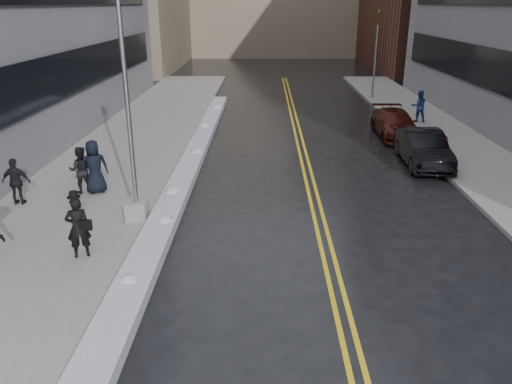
{
  "coord_description": "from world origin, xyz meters",
  "views": [
    {
      "loc": [
        0.71,
        -12.42,
        6.58
      ],
      "look_at": [
        0.46,
        1.46,
        1.3
      ],
      "focal_mm": 35.0,
      "sensor_mm": 36.0,
      "label": 1
    }
  ],
  "objects_px": {
    "pedestrian_b": "(81,170)",
    "lamppost": "(131,147)",
    "pedestrian_east": "(419,106)",
    "fire_hydrant": "(444,143)",
    "pedestrian_fedora": "(78,227)",
    "car_black": "(423,148)",
    "pedestrian_c": "(94,167)",
    "traffic_signal": "(376,51)",
    "car_maroon": "(395,124)",
    "pedestrian_d": "(16,182)"
  },
  "relations": [
    {
      "from": "fire_hydrant",
      "to": "pedestrian_d",
      "type": "distance_m",
      "value": 17.97
    },
    {
      "from": "fire_hydrant",
      "to": "pedestrian_c",
      "type": "bearing_deg",
      "value": -158.53
    },
    {
      "from": "car_black",
      "to": "car_maroon",
      "type": "xyz_separation_m",
      "value": [
        0.0,
        4.91,
        -0.07
      ]
    },
    {
      "from": "pedestrian_d",
      "to": "car_maroon",
      "type": "bearing_deg",
      "value": -147.11
    },
    {
      "from": "pedestrian_d",
      "to": "pedestrian_east",
      "type": "height_order",
      "value": "pedestrian_east"
    },
    {
      "from": "lamppost",
      "to": "traffic_signal",
      "type": "distance_m",
      "value": 24.98
    },
    {
      "from": "traffic_signal",
      "to": "pedestrian_c",
      "type": "bearing_deg",
      "value": -125.17
    },
    {
      "from": "car_black",
      "to": "car_maroon",
      "type": "distance_m",
      "value": 4.91
    },
    {
      "from": "pedestrian_c",
      "to": "car_maroon",
      "type": "height_order",
      "value": "pedestrian_c"
    },
    {
      "from": "fire_hydrant",
      "to": "pedestrian_fedora",
      "type": "distance_m",
      "value": 16.88
    },
    {
      "from": "lamppost",
      "to": "traffic_signal",
      "type": "bearing_deg",
      "value": 61.79
    },
    {
      "from": "pedestrian_fedora",
      "to": "lamppost",
      "type": "bearing_deg",
      "value": -129.29
    },
    {
      "from": "pedestrian_b",
      "to": "car_maroon",
      "type": "distance_m",
      "value": 16.03
    },
    {
      "from": "fire_hydrant",
      "to": "pedestrian_east",
      "type": "relative_size",
      "value": 0.41
    },
    {
      "from": "fire_hydrant",
      "to": "car_maroon",
      "type": "relative_size",
      "value": 0.16
    },
    {
      "from": "pedestrian_c",
      "to": "pedestrian_fedora",
      "type": "bearing_deg",
      "value": 78.55
    },
    {
      "from": "pedestrian_b",
      "to": "car_black",
      "type": "distance_m",
      "value": 13.92
    },
    {
      "from": "car_black",
      "to": "traffic_signal",
      "type": "bearing_deg",
      "value": 88.07
    },
    {
      "from": "pedestrian_b",
      "to": "car_black",
      "type": "relative_size",
      "value": 0.37
    },
    {
      "from": "fire_hydrant",
      "to": "pedestrian_d",
      "type": "relative_size",
      "value": 0.45
    },
    {
      "from": "traffic_signal",
      "to": "pedestrian_b",
      "type": "distance_m",
      "value": 24.44
    },
    {
      "from": "pedestrian_east",
      "to": "car_maroon",
      "type": "xyz_separation_m",
      "value": [
        -2.02,
        -2.88,
        -0.37
      ]
    },
    {
      "from": "lamppost",
      "to": "car_black",
      "type": "distance_m",
      "value": 12.64
    },
    {
      "from": "pedestrian_east",
      "to": "car_maroon",
      "type": "relative_size",
      "value": 0.38
    },
    {
      "from": "pedestrian_d",
      "to": "pedestrian_c",
      "type": "bearing_deg",
      "value": -153.97
    },
    {
      "from": "pedestrian_east",
      "to": "fire_hydrant",
      "type": "bearing_deg",
      "value": 84.77
    },
    {
      "from": "lamppost",
      "to": "fire_hydrant",
      "type": "bearing_deg",
      "value": 33.04
    },
    {
      "from": "pedestrian_east",
      "to": "car_black",
      "type": "distance_m",
      "value": 8.06
    },
    {
      "from": "traffic_signal",
      "to": "pedestrian_east",
      "type": "bearing_deg",
      "value": -82.62
    },
    {
      "from": "pedestrian_d",
      "to": "pedestrian_b",
      "type": "bearing_deg",
      "value": -147.81
    },
    {
      "from": "pedestrian_east",
      "to": "car_maroon",
      "type": "distance_m",
      "value": 3.54
    },
    {
      "from": "pedestrian_b",
      "to": "lamppost",
      "type": "bearing_deg",
      "value": 123.06
    },
    {
      "from": "pedestrian_fedora",
      "to": "car_black",
      "type": "bearing_deg",
      "value": -161.88
    },
    {
      "from": "traffic_signal",
      "to": "pedestrian_fedora",
      "type": "relative_size",
      "value": 3.51
    },
    {
      "from": "traffic_signal",
      "to": "pedestrian_d",
      "type": "bearing_deg",
      "value": -127.8
    },
    {
      "from": "pedestrian_fedora",
      "to": "car_black",
      "type": "relative_size",
      "value": 0.38
    },
    {
      "from": "pedestrian_fedora",
      "to": "pedestrian_b",
      "type": "height_order",
      "value": "pedestrian_fedora"
    },
    {
      "from": "fire_hydrant",
      "to": "traffic_signal",
      "type": "xyz_separation_m",
      "value": [
        -0.5,
        14.0,
        2.85
      ]
    },
    {
      "from": "pedestrian_b",
      "to": "car_black",
      "type": "height_order",
      "value": "pedestrian_b"
    },
    {
      "from": "pedestrian_d",
      "to": "car_maroon",
      "type": "distance_m",
      "value": 18.15
    },
    {
      "from": "lamppost",
      "to": "pedestrian_c",
      "type": "height_order",
      "value": "lamppost"
    },
    {
      "from": "traffic_signal",
      "to": "pedestrian_d",
      "type": "height_order",
      "value": "traffic_signal"
    },
    {
      "from": "traffic_signal",
      "to": "pedestrian_east",
      "type": "relative_size",
      "value": 3.35
    },
    {
      "from": "lamppost",
      "to": "pedestrian_b",
      "type": "xyz_separation_m",
      "value": [
        -2.54,
        2.36,
        -1.53
      ]
    },
    {
      "from": "fire_hydrant",
      "to": "pedestrian_east",
      "type": "bearing_deg",
      "value": 85.14
    },
    {
      "from": "pedestrian_c",
      "to": "car_black",
      "type": "bearing_deg",
      "value": 172.75
    },
    {
      "from": "pedestrian_b",
      "to": "pedestrian_d",
      "type": "height_order",
      "value": "pedestrian_b"
    },
    {
      "from": "traffic_signal",
      "to": "pedestrian_east",
      "type": "distance_m",
      "value": 8.29
    },
    {
      "from": "fire_hydrant",
      "to": "pedestrian_fedora",
      "type": "relative_size",
      "value": 0.43
    },
    {
      "from": "lamppost",
      "to": "car_maroon",
      "type": "relative_size",
      "value": 1.63
    }
  ]
}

